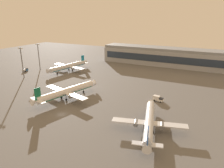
# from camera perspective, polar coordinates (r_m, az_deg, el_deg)

# --- Properties ---
(ground_plane) EXTENTS (416.00, 416.00, 0.00)m
(ground_plane) POSITION_cam_1_polar(r_m,az_deg,el_deg) (104.95, -13.42, -8.03)
(ground_plane) COLOR #605E5B
(terminal_building) EXTENTS (167.63, 22.40, 16.40)m
(terminal_building) POSITION_cam_1_polar(r_m,az_deg,el_deg) (202.07, 21.02, 6.37)
(terminal_building) COLOR #9EA3AD
(terminal_building) RESTS_ON ground
(airplane_mid_apron) EXTENTS (30.43, 38.78, 10.10)m
(airplane_mid_apron) POSITION_cam_1_polar(r_m,az_deg,el_deg) (88.76, 10.02, -10.13)
(airplane_mid_apron) COLOR silver
(airplane_mid_apron) RESTS_ON ground
(airplane_far_stand) EXTENTS (33.27, 42.41, 11.03)m
(airplane_far_stand) POSITION_cam_1_polar(r_m,az_deg,el_deg) (121.83, -12.24, -2.05)
(airplane_far_stand) COLOR white
(airplane_far_stand) RESTS_ON ground
(airplane_taxiway_distant) EXTENTS (33.18, 42.43, 10.92)m
(airplane_taxiway_distant) POSITION_cam_1_polar(r_m,az_deg,el_deg) (181.91, -11.66, 4.72)
(airplane_taxiway_distant) COLOR silver
(airplane_taxiway_distant) RESTS_ON ground
(fuel_truck) EXTENTS (4.01, 6.64, 2.35)m
(fuel_truck) POSITION_cam_1_polar(r_m,az_deg,el_deg) (192.05, -22.45, 3.56)
(fuel_truck) COLOR #3372BF
(fuel_truck) RESTS_ON ground
(catering_truck) EXTENTS (5.93, 3.15, 3.05)m
(catering_truck) POSITION_cam_1_polar(r_m,az_deg,el_deg) (119.12, 12.33, -3.86)
(catering_truck) COLOR white
(catering_truck) RESTS_ON ground
(apron_light_west) EXTENTS (4.80, 0.90, 22.34)m
(apron_light_west) POSITION_cam_1_polar(r_m,az_deg,el_deg) (192.37, -19.24, 7.50)
(apron_light_west) COLOR slate
(apron_light_west) RESTS_ON ground
(apron_light_central) EXTENTS (4.80, 0.90, 22.82)m
(apron_light_central) POSITION_cam_1_polar(r_m,az_deg,el_deg) (170.82, -23.21, 5.87)
(apron_light_central) COLOR slate
(apron_light_central) RESTS_ON ground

